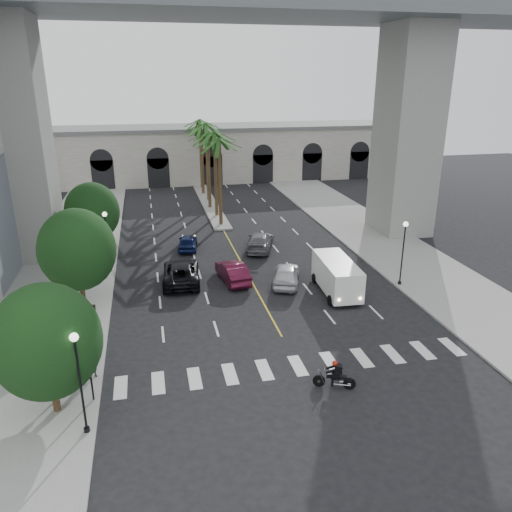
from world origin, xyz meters
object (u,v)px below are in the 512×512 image
Objects in this scene: car_c at (181,273)px; car_e at (188,242)px; car_d at (260,241)px; motorcycle_rider at (336,376)px; car_b at (233,272)px; cargo_van at (337,275)px; pedestrian_b at (55,318)px; car_a at (286,274)px; lamp_post_left_near at (79,375)px; lamp_post_left_far at (107,237)px; pedestrian_a at (91,362)px; traffic_signal_far at (95,323)px; lamp_post_right at (403,248)px; traffic_signal_near at (89,360)px.

car_c is 8.28m from car_e.
motorcycle_rider is at bearing 106.49° from car_d.
car_e is at bearing -79.14° from car_b.
cargo_van is 3.22× the size of pedestrian_b.
lamp_post_left_near is at bearing 66.86° from car_a.
lamp_post_left_near is 21.00m from lamp_post_left_far.
lamp_post_left_far is 2.46× the size of motorcycle_rider.
car_b is 9.28m from car_e.
pedestrian_a reaches higher than car_c.
traffic_signal_far is at bearing 77.91° from car_e.
lamp_post_left_near is 1.24× the size of car_e.
car_d is at bearing 109.64° from motorcycle_rider.
motorcycle_rider is 1.12× the size of pedestrian_b.
lamp_post_left_far is 1.00× the size of lamp_post_right.
motorcycle_rider is 0.35× the size of car_c.
lamp_post_left_far is at bearing 157.84° from cargo_van.
car_b is 0.81× the size of car_c.
pedestrian_a is at bearing -96.12° from traffic_signal_far.
traffic_signal_near reaches higher than pedestrian_b.
car_b is at bearing 80.86° from car_d.
car_c is at bearing 89.10° from car_e.
car_b is 1.16× the size of car_e.
car_b is (9.80, 10.34, -1.69)m from traffic_signal_far.
car_a is 8.77m from car_d.
car_b reaches higher than car_e.
car_d reaches higher than motorcycle_rider.
motorcycle_rider is at bearing -6.89° from traffic_signal_near.
car_c reaches higher than car_d.
lamp_post_right is 5.76m from cargo_van.
lamp_post_left_far is 2.76× the size of pedestrian_a.
car_c is at bearing -15.96° from car_b.
traffic_signal_far is at bearing 55.73° from pedestrian_a.
car_c is at bearing -31.32° from lamp_post_left_far.
traffic_signal_near is 1.00× the size of traffic_signal_far.
traffic_signal_far is 18.36m from cargo_van.
motorcycle_rider is at bearing -57.56° from lamp_post_left_far.
car_d is (8.06, 6.65, -0.03)m from car_c.
pedestrian_a is at bearing -173.54° from motorcycle_rider.
pedestrian_a is (-0.10, 4.63, -2.10)m from lamp_post_left_near.
lamp_post_left_far is at bearing 41.38° from car_e.
cargo_van reaches higher than car_b.
lamp_post_right is 25.02m from traffic_signal_near.
lamp_post_right is 2.46× the size of motorcycle_rider.
lamp_post_right is 17.76m from car_c.
cargo_van is at bearing 34.48° from pedestrian_b.
traffic_signal_near reaches higher than motorcycle_rider.
car_b is at bearing 115.79° from car_e.
car_c is 0.99× the size of cargo_van.
pedestrian_a is at bearing 95.35° from traffic_signal_near.
motorcycle_rider is at bearing 4.37° from lamp_post_left_near.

